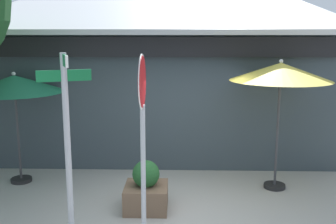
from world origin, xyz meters
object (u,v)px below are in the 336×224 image
object	(u,v)px
street_sign_post	(67,133)
patio_umbrella_forest_green_left	(15,85)
stop_sign	(143,119)
patio_umbrella_mustard_center	(281,73)
sidewalk_planter	(146,190)

from	to	relation	value
street_sign_post	patio_umbrella_forest_green_left	bearing A→B (deg)	124.94
street_sign_post	stop_sign	distance (m)	1.15
patio_umbrella_forest_green_left	street_sign_post	bearing A→B (deg)	-55.06
street_sign_post	patio_umbrella_mustard_center	world-z (taller)	street_sign_post
street_sign_post	patio_umbrella_forest_green_left	world-z (taller)	street_sign_post
street_sign_post	stop_sign	size ratio (longest dim) A/B	1.00
stop_sign	patio_umbrella_mustard_center	bearing A→B (deg)	45.64
street_sign_post	stop_sign	world-z (taller)	street_sign_post
patio_umbrella_forest_green_left	patio_umbrella_mustard_center	distance (m)	5.41
street_sign_post	patio_umbrella_forest_green_left	xyz separation A→B (m)	(-1.80, 2.58, 0.36)
street_sign_post	sidewalk_planter	size ratio (longest dim) A/B	3.15
stop_sign	sidewalk_planter	xyz separation A→B (m)	(-0.09, 1.46, -1.64)
street_sign_post	sidewalk_planter	bearing A→B (deg)	51.46
patio_umbrella_mustard_center	sidewalk_planter	xyz separation A→B (m)	(-2.58, -1.09, -2.02)
patio_umbrella_mustard_center	sidewalk_planter	size ratio (longest dim) A/B	2.90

